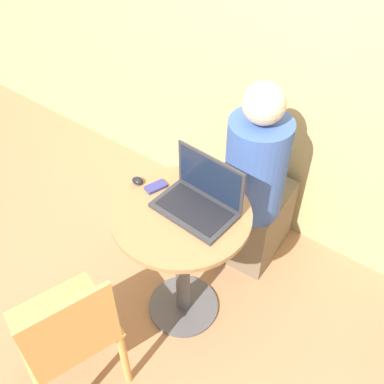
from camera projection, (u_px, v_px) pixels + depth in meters
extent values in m
plane|color=#9E704C|center=(184.00, 306.00, 2.53)|extent=(12.00, 12.00, 0.00)
cube|color=tan|center=(295.00, 27.00, 2.17)|extent=(7.00, 0.05, 2.60)
cylinder|color=#4C4C51|center=(184.00, 305.00, 2.53)|extent=(0.39, 0.39, 0.02)
cylinder|color=#4C4C51|center=(183.00, 265.00, 2.27)|extent=(0.08, 0.08, 0.72)
cylinder|color=olive|center=(181.00, 214.00, 2.01)|extent=(0.64, 0.64, 0.02)
cube|color=#2D2D33|center=(194.00, 210.00, 2.00)|extent=(0.37, 0.24, 0.02)
cube|color=black|center=(194.00, 209.00, 1.99)|extent=(0.33, 0.19, 0.00)
cube|color=#2D2D33|center=(210.00, 177.00, 1.97)|extent=(0.36, 0.03, 0.23)
cube|color=#141E33|center=(209.00, 178.00, 1.97)|extent=(0.33, 0.02, 0.20)
cube|color=navy|center=(156.00, 187.00, 2.11)|extent=(0.08, 0.11, 0.02)
ellipsoid|color=black|center=(138.00, 181.00, 2.13)|extent=(0.06, 0.04, 0.03)
cylinder|color=tan|center=(91.00, 304.00, 2.30)|extent=(0.04, 0.04, 0.44)
cylinder|color=tan|center=(23.00, 341.00, 2.15)|extent=(0.04, 0.04, 0.44)
cylinder|color=tan|center=(124.00, 359.00, 2.08)|extent=(0.04, 0.04, 0.44)
cube|color=tan|center=(63.00, 324.00, 1.96)|extent=(0.51, 0.51, 0.02)
cube|color=tan|center=(73.00, 334.00, 1.71)|extent=(0.14, 0.35, 0.39)
cube|color=brown|center=(256.00, 222.00, 2.70)|extent=(0.33, 0.46, 0.45)
cylinder|color=#38569E|center=(256.00, 168.00, 2.28)|extent=(0.32, 0.32, 0.56)
sphere|color=beige|center=(264.00, 103.00, 2.02)|extent=(0.20, 0.20, 0.20)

